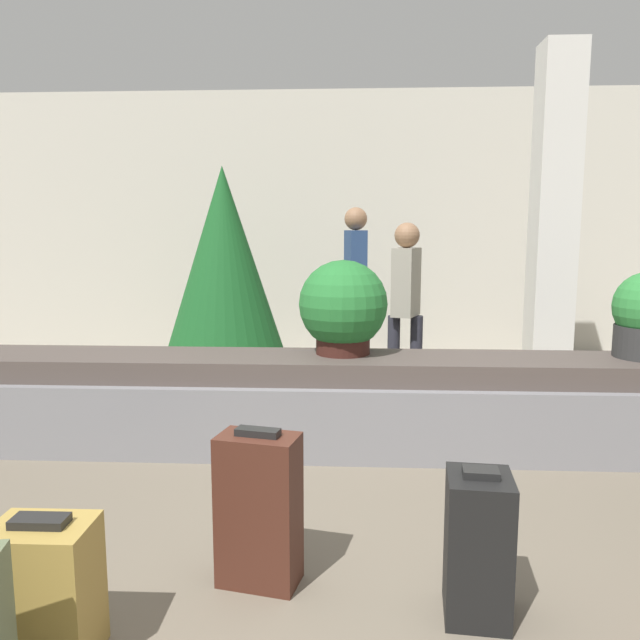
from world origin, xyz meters
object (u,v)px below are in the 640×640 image
potted_plant_0 (343,308)px  traveler_0 (355,272)px  suitcase_0 (478,546)px  suitcase_6 (259,509)px  suitcase_7 (45,592)px  traveler_1 (406,296)px  pillar (554,220)px  decorated_tree (224,265)px

potted_plant_0 → traveler_0: size_ratio=0.38×
suitcase_0 → traveler_0: (-0.47, 4.46, 0.76)m
traveler_0 → suitcase_6: bearing=159.9°
suitcase_7 → traveler_1: bearing=65.8°
pillar → potted_plant_0: bearing=-138.0°
pillar → suitcase_0: (-1.39, -3.75, -1.31)m
traveler_0 → traveler_1: bearing=-175.5°
suitcase_0 → traveler_1: 3.24m
suitcase_6 → traveler_1: size_ratio=0.44×
suitcase_0 → traveler_0: 4.55m
potted_plant_0 → traveler_1: traveler_1 is taller
traveler_0 → decorated_tree: 1.44m
suitcase_7 → traveler_0: bearing=76.6°
traveler_0 → potted_plant_0: bearing=163.4°
pillar → traveler_1: pillar is taller
suitcase_7 → pillar: bearing=53.6°
suitcase_6 → pillar: bearing=69.7°
suitcase_6 → traveler_1: (0.86, 3.00, 0.59)m
potted_plant_0 → traveler_1: 1.30m
suitcase_7 → decorated_tree: size_ratio=0.25×
pillar → traveler_0: pillar is taller
potted_plant_0 → traveler_1: bearing=65.8°
suitcase_6 → traveler_0: (0.42, 4.28, 0.72)m
suitcase_6 → potted_plant_0: bearing=92.0°
suitcase_6 → suitcase_7: size_ratio=1.29×
suitcase_7 → decorated_tree: (-0.22, 4.20, 0.90)m
decorated_tree → suitcase_0: bearing=-65.3°
suitcase_7 → traveler_0: size_ratio=0.30×
suitcase_6 → decorated_tree: 3.88m
suitcase_0 → traveler_0: bearing=101.6°
pillar → potted_plant_0: 2.70m
suitcase_7 → suitcase_0: bearing=11.6°
pillar → suitcase_6: bearing=-122.6°
suitcase_6 → traveler_0: size_ratio=0.39×
suitcase_7 → traveler_0: 4.99m
suitcase_0 → suitcase_6: suitcase_6 is taller
pillar → suitcase_0: bearing=-110.4°
decorated_tree → pillar: bearing=-2.1°
suitcase_7 → traveler_0: traveler_0 is taller
traveler_0 → decorated_tree: (-1.31, -0.59, 0.10)m
traveler_0 → decorated_tree: bearing=99.9°
suitcase_6 → potted_plant_0: 1.95m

